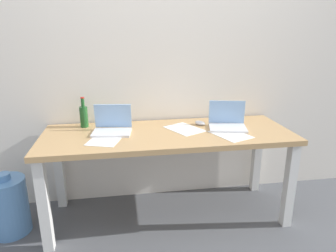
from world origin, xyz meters
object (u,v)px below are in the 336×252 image
at_px(desk, 168,144).
at_px(beer_bottle, 84,116).
at_px(laptop_right, 227,123).
at_px(water_cooler_jug, 8,206).
at_px(laptop_left, 112,127).
at_px(computer_mouse, 200,123).

xyz_separation_m(desk, beer_bottle, (-0.65, 0.24, 0.19)).
xyz_separation_m(laptop_right, water_cooler_jug, (-1.71, -0.07, -0.55)).
height_order(laptop_right, beer_bottle, beer_bottle).
distance_m(laptop_left, computer_mouse, 0.72).
xyz_separation_m(desk, water_cooler_jug, (-1.22, -0.03, -0.41)).
distance_m(laptop_left, beer_bottle, 0.29).
distance_m(beer_bottle, water_cooler_jug, 0.88).
xyz_separation_m(laptop_left, beer_bottle, (-0.23, 0.18, 0.05)).
height_order(laptop_left, water_cooler_jug, laptop_left).
bearing_deg(desk, water_cooler_jug, -178.50).
relative_size(laptop_right, water_cooler_jug, 0.68).
bearing_deg(water_cooler_jug, computer_mouse, 6.71).
height_order(laptop_left, laptop_right, laptop_left).
relative_size(laptop_left, laptop_right, 0.94).
bearing_deg(water_cooler_jug, desk, 1.50).
height_order(laptop_right, computer_mouse, laptop_right).
xyz_separation_m(desk, computer_mouse, (0.29, 0.15, 0.11)).
distance_m(desk, beer_bottle, 0.72).
relative_size(laptop_right, beer_bottle, 1.35).
relative_size(desk, water_cooler_jug, 3.92).
bearing_deg(laptop_left, water_cooler_jug, -173.08).
bearing_deg(desk, beer_bottle, 159.37).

